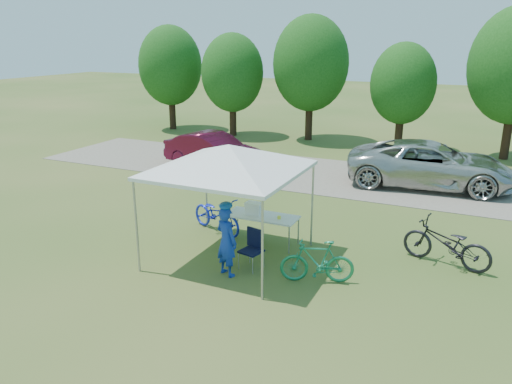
% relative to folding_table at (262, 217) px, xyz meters
% --- Properties ---
extents(ground, '(100.00, 100.00, 0.00)m').
position_rel_folding_table_xyz_m(ground, '(-0.33, -1.10, -0.70)').
color(ground, '#2D5119').
rests_on(ground, ground).
extents(gravel_strip, '(24.00, 5.00, 0.02)m').
position_rel_folding_table_xyz_m(gravel_strip, '(-0.33, 6.90, -0.69)').
color(gravel_strip, gray).
rests_on(gravel_strip, ground).
extents(canopy, '(4.53, 4.53, 3.00)m').
position_rel_folding_table_xyz_m(canopy, '(-0.33, -1.10, 1.95)').
color(canopy, '#A5A5AA').
rests_on(canopy, ground).
extents(treeline, '(24.89, 4.28, 6.30)m').
position_rel_folding_table_xyz_m(treeline, '(-0.62, 12.94, 2.83)').
color(treeline, '#382314').
rests_on(treeline, ground).
extents(folding_table, '(1.81, 0.76, 0.75)m').
position_rel_folding_table_xyz_m(folding_table, '(0.00, 0.00, 0.00)').
color(folding_table, white).
rests_on(folding_table, ground).
extents(folding_chair, '(0.54, 0.57, 0.89)m').
position_rel_folding_table_xyz_m(folding_chair, '(0.38, -1.33, -0.18)').
color(folding_chair, black).
rests_on(folding_chair, ground).
extents(cooler, '(0.42, 0.29, 0.30)m').
position_rel_folding_table_xyz_m(cooler, '(-0.22, 0.00, 0.20)').
color(cooler, white).
rests_on(cooler, folding_table).
extents(ice_cream_cup, '(0.09, 0.09, 0.07)m').
position_rel_folding_table_xyz_m(ice_cream_cup, '(0.48, -0.05, 0.08)').
color(ice_cream_cup, yellow).
rests_on(ice_cream_cup, folding_table).
extents(cyclist, '(0.67, 0.56, 1.57)m').
position_rel_folding_table_xyz_m(cyclist, '(0.02, -1.92, 0.08)').
color(cyclist, '#13329C').
rests_on(cyclist, ground).
extents(bike_blue, '(1.92, 1.26, 0.95)m').
position_rel_folding_table_xyz_m(bike_blue, '(-1.42, 0.22, -0.23)').
color(bike_blue, '#1524B9').
rests_on(bike_blue, ground).
extents(bike_green, '(1.63, 0.96, 0.94)m').
position_rel_folding_table_xyz_m(bike_green, '(1.92, -1.43, -0.23)').
color(bike_green, '#1C8156').
rests_on(bike_green, ground).
extents(bike_dark, '(2.12, 1.16, 1.05)m').
position_rel_folding_table_xyz_m(bike_dark, '(4.32, 0.59, -0.18)').
color(bike_dark, black).
rests_on(bike_dark, ground).
extents(minivan, '(5.82, 3.11, 1.56)m').
position_rel_folding_table_xyz_m(minivan, '(3.25, 7.03, 0.09)').
color(minivan, '#B7B8B3').
rests_on(minivan, gravel_strip).
extents(sedan, '(4.43, 2.32, 1.39)m').
position_rel_folding_table_xyz_m(sedan, '(-4.80, 6.05, 0.01)').
color(sedan, '#4D0C21').
rests_on(sedan, gravel_strip).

